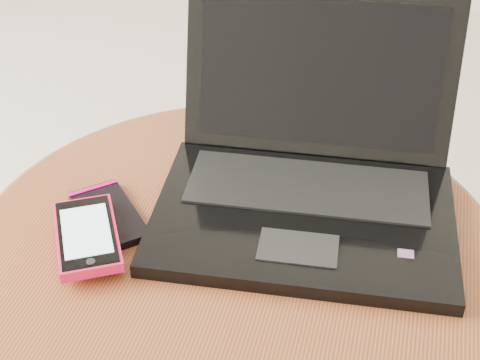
# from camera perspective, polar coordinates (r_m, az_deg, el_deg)

# --- Properties ---
(table) EXTENTS (0.61, 0.61, 0.49)m
(table) POSITION_cam_1_polar(r_m,az_deg,el_deg) (0.88, -0.39, -9.84)
(table) COLOR #512917
(table) RESTS_ON ground
(laptop) EXTENTS (0.36, 0.33, 0.22)m
(laptop) POSITION_cam_1_polar(r_m,az_deg,el_deg) (0.84, 5.43, 0.49)
(laptop) COLOR black
(laptop) RESTS_ON table
(phone_black) EXTENTS (0.12, 0.13, 0.01)m
(phone_black) POSITION_cam_1_polar(r_m,az_deg,el_deg) (0.85, -10.38, -2.80)
(phone_black) COLOR black
(phone_black) RESTS_ON table
(phone_pink) EXTENTS (0.12, 0.14, 0.01)m
(phone_pink) POSITION_cam_1_polar(r_m,az_deg,el_deg) (0.80, -12.05, -4.33)
(phone_pink) COLOR #E31649
(phone_pink) RESTS_ON phone_black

